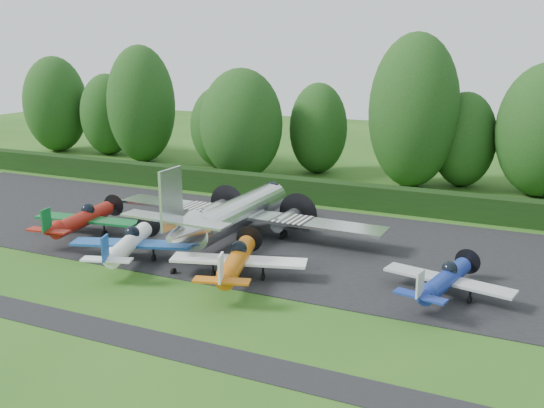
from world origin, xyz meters
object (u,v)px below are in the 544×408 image
at_px(transport_plane, 236,213).
at_px(light_plane_blue, 445,280).
at_px(light_plane_red, 83,219).
at_px(light_plane_white, 129,243).
at_px(light_plane_orange, 237,260).

bearing_deg(transport_plane, light_plane_blue, -19.04).
bearing_deg(light_plane_red, light_plane_white, -18.44).
distance_m(light_plane_red, light_plane_blue, 25.25).
height_order(transport_plane, light_plane_red, transport_plane).
relative_size(transport_plane, light_plane_blue, 2.80).
bearing_deg(light_plane_orange, light_plane_red, -176.25).
xyz_separation_m(light_plane_red, light_plane_white, (6.33, -3.01, -0.04)).
xyz_separation_m(light_plane_white, light_plane_blue, (18.91, 2.28, -0.11)).
bearing_deg(light_plane_red, light_plane_blue, 5.33).
xyz_separation_m(light_plane_red, light_plane_orange, (13.92, -3.03, -0.00)).
bearing_deg(light_plane_red, light_plane_orange, -5.31).
xyz_separation_m(light_plane_white, light_plane_orange, (7.59, -0.02, 0.03)).
distance_m(transport_plane, light_plane_blue, 15.76).
bearing_deg(light_plane_orange, light_plane_white, -164.15).
height_order(light_plane_red, light_plane_orange, light_plane_red).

